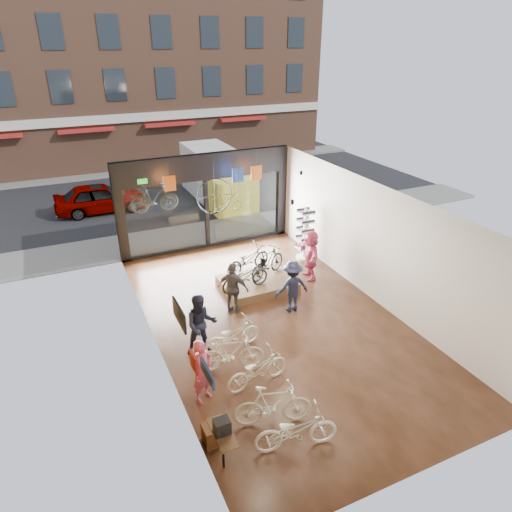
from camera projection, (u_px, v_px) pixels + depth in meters
ground_plane at (274, 320)px, 13.81m from camera, size 7.00×12.00×0.04m
ceiling at (276, 200)px, 12.15m from camera, size 7.00×12.00×0.04m
wall_left at (152, 290)px, 11.66m from camera, size 0.04×12.00×3.80m
wall_right at (375, 243)px, 14.30m from camera, size 0.04×12.00×3.80m
wall_back at (428, 403)px, 8.05m from camera, size 7.00×0.04×3.80m
storefront at (206, 202)px, 17.90m from camera, size 7.00×0.26×3.80m
exit_sign at (142, 181)px, 16.40m from camera, size 0.35×0.06×0.18m
street_road at (156, 187)px, 26.10m from camera, size 30.00×18.00×0.02m
sidewalk_near at (199, 234)px, 19.68m from camera, size 30.00×2.40×0.12m
sidewalk_far at (142, 169)px, 29.35m from camera, size 30.00×2.00×0.12m
opposite_building at (121, 50)px, 28.40m from camera, size 26.00×5.00×14.00m
street_car at (100, 198)px, 22.05m from camera, size 4.21×1.69×1.43m
box_truck at (219, 178)px, 23.17m from camera, size 2.17×6.52×2.57m
floor_bike_0 at (296, 430)px, 9.33m from camera, size 1.86×0.97×0.93m
floor_bike_1 at (273, 405)px, 9.88m from camera, size 1.83×0.98×1.06m
floor_bike_2 at (257, 370)px, 11.06m from camera, size 1.76×0.81×0.89m
floor_bike_3 at (231, 353)px, 11.53m from camera, size 1.77×0.92×1.03m
floor_bike_4 at (233, 335)px, 12.36m from camera, size 1.70×0.73×0.87m
display_platform at (257, 284)px, 15.53m from camera, size 2.40×1.80×0.30m
display_bike_left at (245, 277)px, 14.70m from camera, size 1.79×0.86×0.90m
display_bike_mid at (268, 262)px, 15.49m from camera, size 1.78×1.23×1.05m
display_bike_right at (248, 260)px, 15.76m from camera, size 1.94×1.13×0.97m
customer_0 at (203, 371)px, 10.45m from camera, size 0.71×0.63×1.64m
customer_1 at (201, 325)px, 12.02m from camera, size 0.95×0.80×1.77m
customer_2 at (233, 288)px, 13.85m from camera, size 1.00×0.98×1.69m
customer_3 at (292, 286)px, 13.95m from camera, size 1.12×0.68×1.68m
customer_5 at (310, 255)px, 15.86m from camera, size 0.86×1.73×1.79m
sunglasses_rack at (305, 235)px, 17.18m from camera, size 0.65×0.55×2.03m
wall_merch at (202, 394)px, 9.11m from camera, size 0.40×2.40×2.60m
penny_farthing at (222, 197)px, 16.57m from camera, size 1.66×0.06×1.33m
hung_bike at (154, 198)px, 15.09m from camera, size 1.60×0.53×0.95m
jersey_left at (169, 183)px, 16.15m from camera, size 0.45×0.03×0.55m
jersey_mid at (238, 175)px, 17.14m from camera, size 0.45×0.03×0.55m
jersey_right at (256, 173)px, 17.42m from camera, size 0.45×0.03×0.55m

